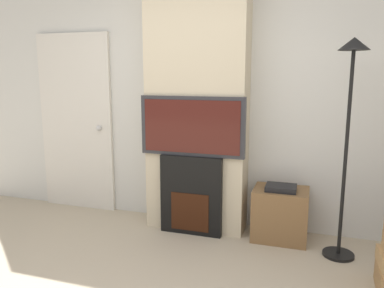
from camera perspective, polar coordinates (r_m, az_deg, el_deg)
The scene contains 7 objects.
wall_back at distance 3.86m, azimuth 1.68°, elevation 7.65°, with size 6.00×0.06×2.70m.
chimney_breast at distance 3.67m, azimuth 0.81°, elevation 7.51°, with size 0.98×0.34×2.70m.
fireplace at distance 3.69m, azimuth -0.01°, elevation -7.75°, with size 0.61×0.15×0.78m.
television at distance 3.53m, azimuth -0.02°, elevation 2.71°, with size 1.02×0.07×0.57m.
floor_lamp at distance 3.27m, azimuth 22.88°, elevation 5.46°, with size 0.26×0.26×1.83m.
media_stand at distance 3.69m, azimuth 13.29°, elevation -10.23°, with size 0.50×0.39×0.54m.
entry_door at distance 4.49m, azimuth -17.21°, elevation 3.07°, with size 0.91×0.09×2.00m.
Camera 1 is at (1.07, -1.67, 1.54)m, focal length 35.00 mm.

